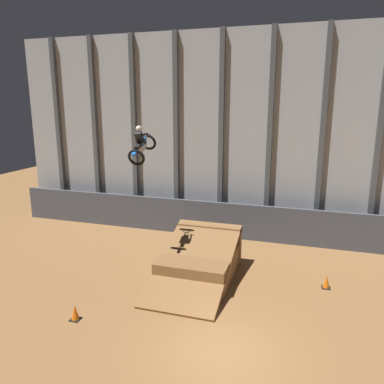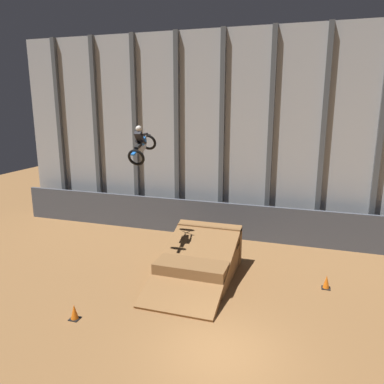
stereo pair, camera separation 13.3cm
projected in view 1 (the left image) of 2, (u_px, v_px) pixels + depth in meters
name	position (u px, v px, depth m)	size (l,w,h in m)	color
ground_plane	(222.00, 353.00, 11.68)	(60.00, 60.00, 0.00)	olive
arena_back_wall	(270.00, 136.00, 20.96)	(32.00, 0.40, 11.65)	#ADB2B7
lower_barrier	(263.00, 224.00, 20.94)	(31.36, 0.20, 2.06)	#474C56
dirt_ramp	(200.00, 260.00, 16.97)	(3.12, 5.47, 2.03)	brown
rider_bike_solo	(141.00, 145.00, 15.57)	(0.79, 1.87, 1.66)	black
traffic_cone_near_ramp	(326.00, 282.00, 15.76)	(0.36, 0.36, 0.58)	black
traffic_cone_arena_edge	(75.00, 313.00, 13.43)	(0.36, 0.36, 0.58)	black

